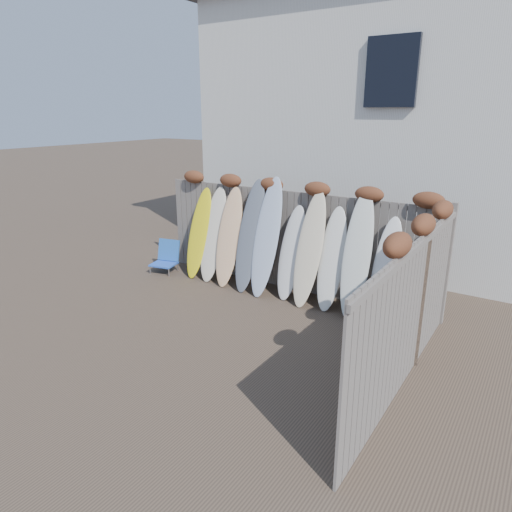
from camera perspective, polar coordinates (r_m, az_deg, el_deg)
The scene contains 17 objects.
ground at distance 7.66m, azimuth -5.01°, elevation -9.44°, with size 80.00×80.00×0.00m, color #493A2D.
back_fence at distance 9.08m, azimuth 4.47°, elevation 2.96°, with size 6.05×0.28×2.24m.
right_fence at distance 6.17m, azimuth 18.80°, elevation -5.64°, with size 0.28×4.40×2.24m.
house at distance 12.40m, azimuth 16.21°, elevation 15.72°, with size 8.50×5.50×6.33m.
beach_chair at distance 10.52m, azimuth -11.15°, elevation -0.13°, with size 0.64×0.66×0.70m.
wooden_crate at distance 7.21m, azimuth 16.74°, elevation -8.93°, with size 0.59×0.50×0.69m, color brown.
lattice_panel at distance 7.27m, azimuth 19.99°, elevation -3.98°, with size 0.05×1.25×1.87m, color #3A2A23.
surfboard_0 at distance 9.94m, azimuth -7.14°, elevation 2.85°, with size 0.53×0.07×2.00m, color yellow.
surfboard_1 at distance 9.71m, azimuth -5.34°, elevation 2.68°, with size 0.55×0.07×2.04m, color beige.
surfboard_2 at distance 9.41m, azimuth -3.39°, elevation 2.38°, with size 0.53×0.07×2.09m, color #DDC184.
surfboard_3 at distance 9.10m, azimuth -0.77°, elevation 2.52°, with size 0.53×0.07×2.30m, color slate.
surfboard_4 at distance 8.86m, azimuth 1.33°, elevation 2.36°, with size 0.53×0.07×2.38m, color #A7B7D5.
surfboard_5 at distance 8.75m, azimuth 4.42°, elevation 0.39°, with size 0.48×0.07×1.85m, color silver.
surfboard_6 at distance 8.45m, azimuth 6.69°, elevation 0.83°, with size 0.51×0.07×2.19m, color beige.
surfboard_7 at distance 8.36m, azimuth 9.44°, elevation -0.37°, with size 0.47×0.07×1.93m, color silver.
surfboard_8 at distance 8.10m, azimuth 12.51°, elevation 0.07°, with size 0.49×0.07×2.27m, color silver.
surfboard_9 at distance 8.06m, azimuth 15.88°, elevation -1.74°, with size 0.45×0.07×1.86m, color white.
Camera 1 is at (4.29, -5.31, 3.49)m, focal length 32.00 mm.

